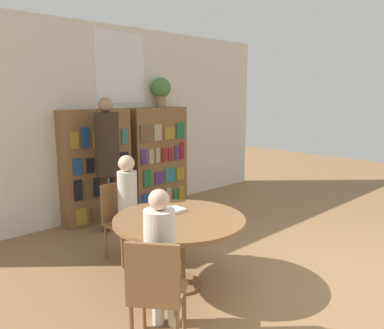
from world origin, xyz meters
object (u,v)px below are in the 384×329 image
at_px(chair_near_camera, 156,288).
at_px(librarian_standing, 107,149).
at_px(bookshelf_left, 96,167).
at_px(bookshelf_right, 158,158).
at_px(reading_table, 179,228).
at_px(chair_left_side, 121,217).
at_px(seated_reader_right, 161,255).
at_px(flower_vase, 161,89).
at_px(seated_reader_left, 130,204).

relative_size(chair_near_camera, librarian_standing, 0.48).
xyz_separation_m(bookshelf_left, bookshelf_right, (1.19, -0.00, -0.00)).
bearing_deg(librarian_standing, reading_table, -99.83).
height_order(reading_table, chair_near_camera, chair_near_camera).
height_order(bookshelf_right, chair_left_side, bookshelf_right).
bearing_deg(librarian_standing, bookshelf_left, 79.40).
height_order(bookshelf_left, chair_near_camera, bookshelf_left).
bearing_deg(bookshelf_left, chair_left_side, -108.45).
distance_m(chair_near_camera, seated_reader_right, 0.26).
bearing_deg(chair_left_side, reading_table, 90.00).
xyz_separation_m(bookshelf_right, chair_near_camera, (-2.39, -3.01, -0.35)).
xyz_separation_m(seated_reader_right, librarian_standing, (0.96, 2.39, 0.49)).
xyz_separation_m(flower_vase, seated_reader_right, (-2.34, -2.90, -1.33)).
height_order(seated_reader_left, librarian_standing, librarian_standing).
bearing_deg(reading_table, bookshelf_left, 80.01).
height_order(bookshelf_left, bookshelf_right, same).
distance_m(chair_near_camera, librarian_standing, 2.82).
distance_m(seated_reader_left, seated_reader_right, 1.44).
relative_size(chair_left_side, seated_reader_right, 0.73).
bearing_deg(flower_vase, chair_near_camera, -129.48).
relative_size(bookshelf_right, seated_reader_right, 1.39).
distance_m(chair_near_camera, chair_left_side, 1.77).
relative_size(bookshelf_left, librarian_standing, 0.90).
bearing_deg(chair_near_camera, bookshelf_left, 119.71).
distance_m(bookshelf_left, chair_left_side, 1.51).
bearing_deg(chair_left_side, librarian_standing, -115.15).
bearing_deg(bookshelf_left, chair_near_camera, -111.73).
bearing_deg(librarian_standing, flower_vase, 20.19).
bearing_deg(bookshelf_left, seated_reader_right, -110.02).
height_order(bookshelf_right, chair_near_camera, bookshelf_right).
bearing_deg(bookshelf_left, seated_reader_left, -106.11).
distance_m(flower_vase, librarian_standing, 1.69).
height_order(bookshelf_right, seated_reader_left, bookshelf_right).
relative_size(flower_vase, librarian_standing, 0.26).
height_order(flower_vase, reading_table, flower_vase).
distance_m(flower_vase, seated_reader_right, 3.95).
xyz_separation_m(bookshelf_left, seated_reader_left, (-0.46, -1.58, -0.15)).
bearing_deg(chair_near_camera, seated_reader_right, 90.00).
xyz_separation_m(bookshelf_left, chair_near_camera, (-1.20, -3.01, -0.35)).
bearing_deg(bookshelf_right, bookshelf_left, 179.99).
bearing_deg(flower_vase, bookshelf_left, -179.80).
bearing_deg(librarian_standing, chair_left_side, -112.60).
bearing_deg(seated_reader_right, seated_reader_left, 116.97).
relative_size(bookshelf_left, chair_near_camera, 1.90).
height_order(reading_table, chair_left_side, chair_left_side).
bearing_deg(flower_vase, seated_reader_left, -137.67).
distance_m(reading_table, librarian_standing, 2.00).
height_order(bookshelf_left, seated_reader_left, bookshelf_left).
bearing_deg(bookshelf_left, flower_vase, 0.20).
distance_m(bookshelf_right, chair_left_side, 2.19).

